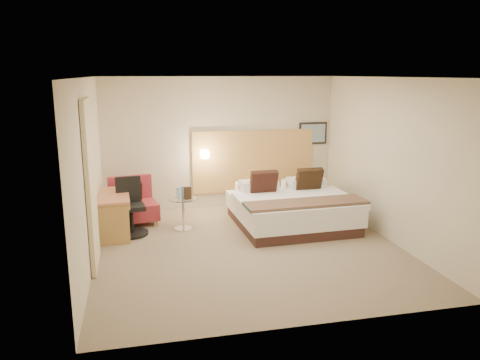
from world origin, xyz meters
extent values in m
cube|color=#796751|center=(0.00, 0.00, -0.01)|extent=(4.80, 5.00, 0.02)
cube|color=white|center=(0.00, 0.00, 2.71)|extent=(4.80, 5.00, 0.02)
cube|color=beige|center=(0.00, 2.51, 1.35)|extent=(4.80, 0.02, 2.70)
cube|color=beige|center=(0.00, -2.51, 1.35)|extent=(4.80, 0.02, 2.70)
cube|color=beige|center=(-2.41, 0.00, 1.35)|extent=(0.02, 5.00, 2.70)
cube|color=beige|center=(2.41, 0.00, 1.35)|extent=(0.02, 5.00, 2.70)
cube|color=tan|center=(0.70, 2.47, 0.95)|extent=(2.60, 0.04, 1.30)
cube|color=black|center=(2.02, 2.48, 1.50)|extent=(0.62, 0.03, 0.47)
cube|color=#778EA4|center=(2.02, 2.46, 1.50)|extent=(0.54, 0.01, 0.39)
cylinder|color=silver|center=(-0.35, 2.42, 1.15)|extent=(0.02, 0.12, 0.02)
cube|color=#FFEDC6|center=(-0.35, 2.36, 1.15)|extent=(0.15, 0.15, 0.15)
cube|color=beige|center=(-2.36, -0.25, 1.22)|extent=(0.06, 0.90, 2.42)
cylinder|color=#9AD2EE|center=(-1.01, 1.18, 0.68)|extent=(0.07, 0.07, 0.21)
cylinder|color=#788FBA|center=(-0.93, 1.22, 0.68)|extent=(0.07, 0.07, 0.21)
cube|color=#3B2818|center=(-0.86, 1.08, 0.69)|extent=(0.14, 0.06, 0.23)
cube|color=#3A211D|center=(1.04, 0.93, 0.09)|extent=(2.03, 2.03, 0.18)
cube|color=white|center=(1.04, 0.93, 0.33)|extent=(2.09, 2.09, 0.30)
cube|color=white|center=(1.05, 0.65, 0.53)|extent=(2.13, 1.53, 0.10)
cube|color=white|center=(0.53, 1.66, 0.57)|extent=(0.72, 0.41, 0.18)
cube|color=white|center=(1.49, 1.70, 0.57)|extent=(0.72, 0.41, 0.18)
cube|color=white|center=(0.54, 1.40, 0.67)|extent=(0.72, 0.41, 0.18)
cube|color=white|center=(1.50, 1.43, 0.67)|extent=(0.72, 0.41, 0.18)
cube|color=black|center=(0.57, 1.20, 0.76)|extent=(0.51, 0.29, 0.52)
cube|color=black|center=(1.48, 1.23, 0.76)|extent=(0.51, 0.29, 0.52)
cube|color=#AF4924|center=(1.06, 0.25, 0.61)|extent=(2.13, 0.63, 0.05)
cube|color=#BC7858|center=(-2.06, 1.32, 0.05)|extent=(0.10, 0.10, 0.10)
cube|color=tan|center=(-1.43, 1.45, 0.05)|extent=(0.10, 0.10, 0.10)
cube|color=#B26E54|center=(-2.18, 1.87, 0.05)|extent=(0.10, 0.10, 0.10)
cube|color=tan|center=(-1.54, 2.00, 0.05)|extent=(0.10, 0.10, 0.10)
cube|color=maroon|center=(-1.80, 1.66, 0.25)|extent=(0.94, 0.86, 0.31)
cube|color=#A02B35|center=(-1.86, 1.95, 0.63)|extent=(0.82, 0.28, 0.46)
cube|color=black|center=(-1.84, 1.84, 0.56)|extent=(0.42, 0.27, 0.40)
cylinder|color=white|center=(-0.94, 1.14, 0.01)|extent=(0.38, 0.38, 0.02)
cylinder|color=white|center=(-0.94, 1.14, 0.29)|extent=(0.04, 0.04, 0.54)
cylinder|color=silver|center=(-0.94, 1.14, 0.57)|extent=(0.56, 0.56, 0.01)
cube|color=#CB774F|center=(-2.14, 1.11, 0.71)|extent=(0.58, 1.18, 0.04)
cube|color=#AC8243|center=(-2.12, 0.57, 0.34)|extent=(0.49, 0.06, 0.69)
cube|color=#B47846|center=(-2.16, 1.65, 0.34)|extent=(0.49, 0.06, 0.69)
cube|color=tan|center=(-2.09, 1.11, 0.63)|extent=(0.48, 1.10, 0.10)
cylinder|color=black|center=(-1.85, 1.02, 0.03)|extent=(0.64, 0.64, 0.04)
cylinder|color=black|center=(-1.85, 1.02, 0.27)|extent=(0.07, 0.07, 0.43)
cube|color=black|center=(-1.85, 1.02, 0.51)|extent=(0.51, 0.51, 0.08)
cube|color=black|center=(-1.88, 1.22, 0.78)|extent=(0.44, 0.12, 0.45)
camera|label=1|loc=(-1.70, -6.96, 2.76)|focal=35.00mm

